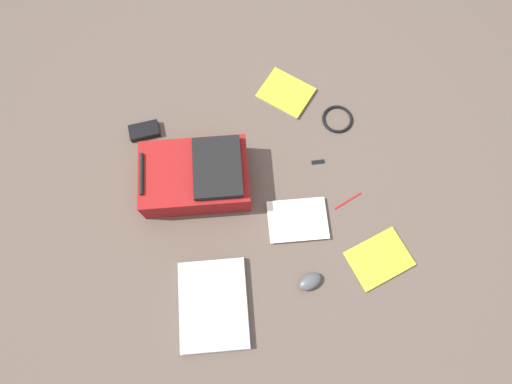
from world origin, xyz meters
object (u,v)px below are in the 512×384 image
(usb_stick, at_px, (318,162))
(book_manual, at_px, (297,220))
(backpack, at_px, (197,176))
(book_red, at_px, (379,259))
(computer_mouse, at_px, (310,281))
(laptop, at_px, (213,305))
(cable_coil, at_px, (337,119))
(power_brick, at_px, (144,131))
(book_blue, at_px, (286,93))
(pen_black, at_px, (348,201))

(usb_stick, bearing_deg, book_manual, 140.76)
(backpack, height_order, book_red, backpack)
(book_manual, bearing_deg, book_red, -134.92)
(computer_mouse, relative_size, usb_stick, 1.73)
(laptop, bearing_deg, backpack, -10.07)
(book_red, bearing_deg, book_manual, 45.08)
(book_red, relative_size, cable_coil, 1.89)
(usb_stick, bearing_deg, book_red, -170.72)
(book_manual, relative_size, computer_mouse, 2.88)
(book_manual, distance_m, power_brick, 0.81)
(backpack, distance_m, book_blue, 0.60)
(laptop, relative_size, usb_stick, 7.12)
(laptop, distance_m, book_red, 0.71)
(backpack, relative_size, power_brick, 3.82)
(pen_black, bearing_deg, usb_stick, 15.24)
(cable_coil, xyz_separation_m, power_brick, (0.23, 0.87, 0.01))
(backpack, xyz_separation_m, book_manual, (-0.31, -0.35, -0.07))
(backpack, distance_m, cable_coil, 0.71)
(power_brick, relative_size, usb_stick, 2.32)
(book_blue, relative_size, computer_mouse, 2.93)
(laptop, xyz_separation_m, book_red, (-0.04, -0.71, -0.01))
(book_blue, height_order, cable_coil, book_blue)
(backpack, relative_size, book_blue, 1.75)
(cable_coil, bearing_deg, book_red, 172.78)
(book_blue, height_order, book_manual, book_manual)
(backpack, bearing_deg, power_brick, 28.02)
(laptop, bearing_deg, cable_coil, -52.12)
(book_manual, bearing_deg, laptop, 116.30)
(laptop, bearing_deg, book_blue, -36.59)
(book_red, xyz_separation_m, computer_mouse, (0.01, 0.31, 0.01))
(book_manual, distance_m, cable_coil, 0.53)
(book_red, bearing_deg, pen_black, 4.55)
(backpack, relative_size, laptop, 1.24)
(backpack, bearing_deg, cable_coil, -82.57)
(usb_stick, bearing_deg, pen_black, -164.76)
(book_manual, bearing_deg, cable_coil, -41.28)
(laptop, xyz_separation_m, cable_coil, (0.62, -0.79, -0.01))
(book_blue, bearing_deg, backpack, 119.93)
(usb_stick, bearing_deg, backpack, 81.53)
(backpack, relative_size, computer_mouse, 5.14)
(book_blue, bearing_deg, power_brick, 88.50)
(book_red, bearing_deg, computer_mouse, 89.04)
(cable_coil, bearing_deg, usb_stick, 136.20)
(laptop, distance_m, power_brick, 0.85)
(power_brick, bearing_deg, backpack, -151.98)
(computer_mouse, relative_size, power_brick, 0.74)
(laptop, height_order, book_red, laptop)
(book_red, bearing_deg, power_brick, 41.48)
(book_blue, relative_size, pen_black, 2.09)
(backpack, xyz_separation_m, cable_coil, (0.09, -0.70, -0.07))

